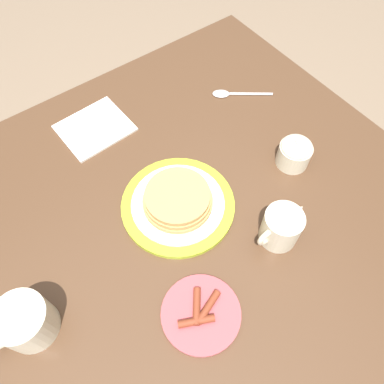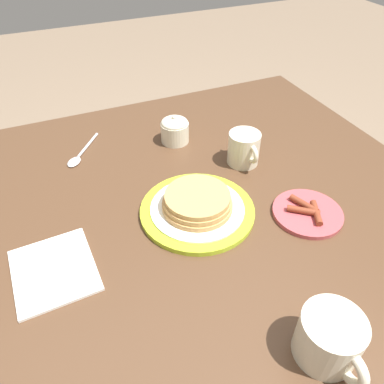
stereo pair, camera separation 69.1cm
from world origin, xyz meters
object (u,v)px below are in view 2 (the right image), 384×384
pancake_plate (197,206)px  spoon (79,156)px  side_plate_bacon (307,212)px  creamer_pitcher (244,147)px  coffee_mug (329,339)px  napkin (54,270)px  sugar_bowl (175,129)px

pancake_plate → spoon: size_ratio=1.78×
side_plate_bacon → creamer_pitcher: 0.23m
pancake_plate → spoon: pancake_plate is taller
coffee_mug → napkin: (-0.33, -0.36, -0.04)m
pancake_plate → creamer_pitcher: (-0.13, 0.18, 0.02)m
side_plate_bacon → napkin: (-0.06, -0.53, -0.00)m
side_plate_bacon → napkin: 0.53m
pancake_plate → side_plate_bacon: pancake_plate is taller
pancake_plate → creamer_pitcher: size_ratio=2.11×
napkin → sugar_bowl: bearing=131.4°
side_plate_bacon → spoon: size_ratio=1.08×
spoon → coffee_mug: bearing=20.0°
pancake_plate → sugar_bowl: (-0.29, 0.06, 0.02)m
sugar_bowl → spoon: (-0.03, -0.26, -0.03)m
sugar_bowl → side_plate_bacon: bearing=21.8°
side_plate_bacon → spoon: bearing=-135.1°
side_plate_bacon → spoon: side_plate_bacon is taller
spoon → sugar_bowl: bearing=83.9°
coffee_mug → creamer_pitcher: bearing=164.9°
side_plate_bacon → spoon: 0.59m
creamer_pitcher → spoon: 0.43m
side_plate_bacon → napkin: side_plate_bacon is taller
pancake_plate → napkin: pancake_plate is taller
side_plate_bacon → pancake_plate: bearing=-115.0°
sugar_bowl → spoon: size_ratio=0.57×
coffee_mug → sugar_bowl: 0.65m
sugar_bowl → spoon: 0.26m
side_plate_bacon → coffee_mug: coffee_mug is taller
coffee_mug → sugar_bowl: (-0.65, 0.01, -0.01)m
creamer_pitcher → napkin: creamer_pitcher is taller
side_plate_bacon → napkin: size_ratio=0.87×
napkin → creamer_pitcher: bearing=108.6°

